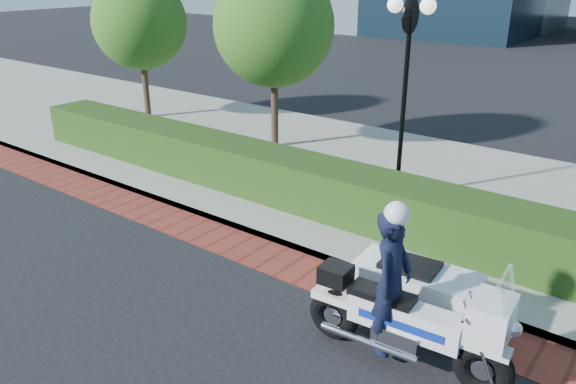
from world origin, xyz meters
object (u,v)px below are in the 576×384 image
Objects in this scene: lamppost at (406,69)px; tree_a at (140,22)px; tree_b at (274,26)px; police_motorcycle at (409,296)px.

tree_a is at bearing 172.59° from lamppost.
police_motorcycle is at bearing -39.86° from tree_b.
tree_b is 9.43m from police_motorcycle.
lamppost is 10.09m from tree_a.
tree_b is (-4.50, 1.30, 0.48)m from lamppost.
lamppost is 5.57m from police_motorcycle.
lamppost is 0.86× the size of tree_b.
police_motorcycle is at bearing -61.46° from lamppost.
tree_a reaches higher than police_motorcycle.
tree_b reaches higher than lamppost.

